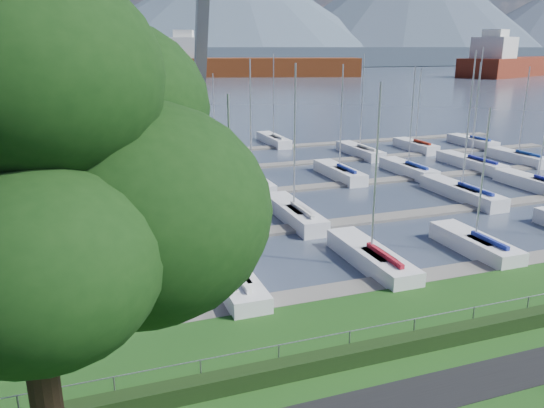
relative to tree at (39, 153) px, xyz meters
name	(u,v)px	position (x,y,z in m)	size (l,w,h in m)	color
path	(413,397)	(11.03, 2.06, -9.93)	(160.00, 2.00, 0.04)	black
water	(101,74)	(11.03, 265.06, -10.34)	(800.00, 540.00, 0.20)	#3E495B
hedge	(376,351)	(11.03, 4.66, -9.59)	(80.00, 0.70, 0.70)	black
fence	(372,327)	(11.03, 5.06, -8.74)	(0.04, 0.04, 80.00)	gray
foothill	(95,58)	(11.03, 335.06, -3.94)	(900.00, 80.00, 12.00)	#3C4959
docks	(217,196)	(11.03, 31.06, -10.16)	(90.00, 41.60, 0.25)	slate
tree	(39,153)	(0.00, 0.00, 0.00)	(9.56, 9.14, 14.26)	black
crane	(197,128)	(9.98, 33.24, -4.61)	(5.12, 13.44, 22.35)	#5B5F63
cargo_ship_mid	(247,67)	(70.23, 216.54, -6.29)	(90.06, 43.18, 21.50)	maroon
cargo_ship_east	(520,66)	(189.96, 184.61, -6.31)	(90.50, 52.40, 21.50)	maroon
sailboat_fleet	(188,127)	(9.48, 34.57, -4.65)	(75.93, 49.60, 12.54)	navy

